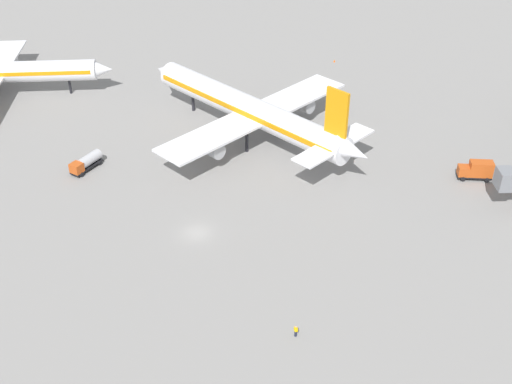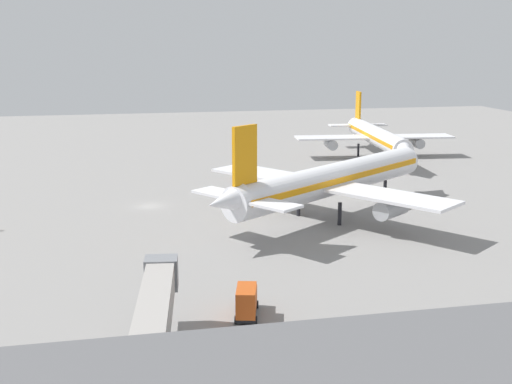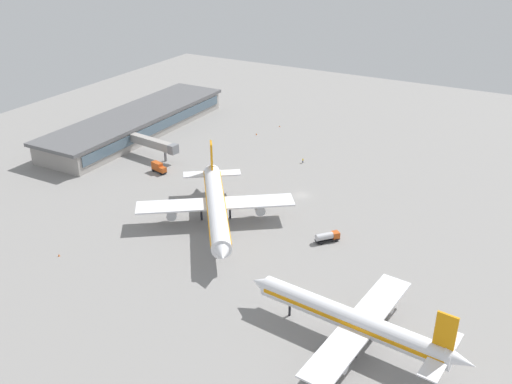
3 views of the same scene
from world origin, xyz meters
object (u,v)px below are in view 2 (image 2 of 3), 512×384
(airplane_at_gate, at_px, (331,180))
(airplane_taxiing, at_px, (376,136))
(catering_truck, at_px, (247,301))
(fuel_truck, at_px, (253,173))

(airplane_at_gate, bearing_deg, airplane_taxiing, 24.95)
(catering_truck, xyz_separation_m, fuel_truck, (14.00, 64.53, -0.31))
(airplane_taxiing, distance_m, catering_truck, 95.67)
(airplane_at_gate, distance_m, airplane_taxiing, 55.24)
(fuel_truck, bearing_deg, airplane_at_gate, 142.49)
(airplane_at_gate, relative_size, airplane_taxiing, 0.98)
(catering_truck, bearing_deg, airplane_at_gate, -16.02)
(fuel_truck, bearing_deg, catering_truck, 118.57)
(airplane_taxiing, bearing_deg, fuel_truck, -54.50)
(catering_truck, relative_size, fuel_truck, 0.98)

